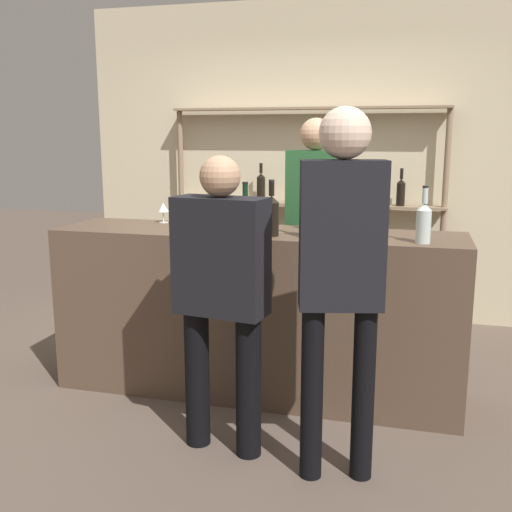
{
  "coord_description": "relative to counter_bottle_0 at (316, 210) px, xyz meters",
  "views": [
    {
      "loc": [
        0.94,
        -3.54,
        1.64
      ],
      "look_at": [
        0.0,
        0.0,
        0.9
      ],
      "focal_mm": 42.0,
      "sensor_mm": 36.0,
      "label": 1
    }
  ],
  "objects": [
    {
      "name": "counter_bottle_1",
      "position": [
        0.01,
        -0.27,
        0.01
      ],
      "size": [
        0.09,
        0.09,
        0.35
      ],
      "color": "#0F1956",
      "rests_on": "bar_counter"
    },
    {
      "name": "back_shelf",
      "position": [
        -0.35,
        1.6,
        0.07
      ],
      "size": [
        2.42,
        0.18,
        1.87
      ],
      "color": "#897056",
      "rests_on": "ground_plane"
    },
    {
      "name": "server_behind_counter",
      "position": [
        -0.12,
        0.67,
        -0.12
      ],
      "size": [
        0.44,
        0.3,
        1.76
      ],
      "rotation": [
        0.0,
        0.0,
        -1.92
      ],
      "color": "black",
      "rests_on": "ground_plane"
    },
    {
      "name": "ground_plane",
      "position": [
        -0.35,
        -0.12,
        -1.18
      ],
      "size": [
        16.0,
        16.0,
        0.0
      ],
      "primitive_type": "plane",
      "color": "brown"
    },
    {
      "name": "customer_center",
      "position": [
        -0.33,
        -0.88,
        -0.29
      ],
      "size": [
        0.49,
        0.27,
        1.54
      ],
      "rotation": [
        0.0,
        0.0,
        1.42
      ],
      "color": "black",
      "rests_on": "ground_plane"
    },
    {
      "name": "customer_right",
      "position": [
        0.28,
        -0.99,
        -0.11
      ],
      "size": [
        0.41,
        0.25,
        1.76
      ],
      "rotation": [
        0.0,
        0.0,
        1.81
      ],
      "color": "black",
      "rests_on": "ground_plane"
    },
    {
      "name": "wine_glass",
      "position": [
        -1.05,
        0.07,
        -0.02
      ],
      "size": [
        0.08,
        0.08,
        0.14
      ],
      "color": "silver",
      "rests_on": "bar_counter"
    },
    {
      "name": "counter_bottle_0",
      "position": [
        0.0,
        0.0,
        0.0
      ],
      "size": [
        0.08,
        0.08,
        0.34
      ],
      "color": "silver",
      "rests_on": "bar_counter"
    },
    {
      "name": "cork_jar",
      "position": [
        -0.84,
        0.04,
        -0.05
      ],
      "size": [
        0.13,
        0.13,
        0.15
      ],
      "color": "silver",
      "rests_on": "bar_counter"
    },
    {
      "name": "counter_bottle_3",
      "position": [
        -0.22,
        -0.27,
        0.0
      ],
      "size": [
        0.09,
        0.09,
        0.33
      ],
      "color": "black",
      "rests_on": "bar_counter"
    },
    {
      "name": "bar_counter",
      "position": [
        -0.35,
        -0.12,
        -0.65
      ],
      "size": [
        2.55,
        0.6,
        1.05
      ],
      "primitive_type": "cube",
      "color": "brown",
      "rests_on": "ground_plane"
    },
    {
      "name": "counter_bottle_4",
      "position": [
        -0.38,
        -0.25,
        -0.0
      ],
      "size": [
        0.09,
        0.09,
        0.31
      ],
      "color": "black",
      "rests_on": "bar_counter"
    },
    {
      "name": "counter_bottle_2",
      "position": [
        0.65,
        -0.29,
        -0.01
      ],
      "size": [
        0.08,
        0.08,
        0.32
      ],
      "color": "silver",
      "rests_on": "bar_counter"
    },
    {
      "name": "back_wall",
      "position": [
        -0.35,
        1.78,
        0.22
      ],
      "size": [
        4.15,
        0.12,
        2.8
      ],
      "primitive_type": "cube",
      "color": "beige",
      "rests_on": "ground_plane"
    }
  ]
}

